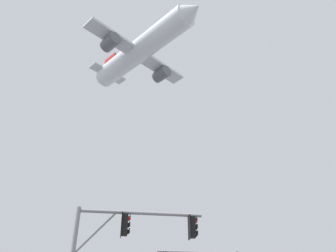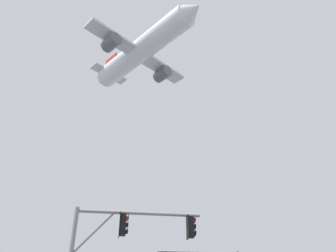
# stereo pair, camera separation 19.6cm
# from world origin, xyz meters

# --- Properties ---
(signal_pole_near) EXTENTS (5.41, 1.27, 5.55)m
(signal_pole_near) POSITION_xyz_m (-2.77, 7.45, 4.19)
(signal_pole_near) COLOR gray
(signal_pole_near) RESTS_ON ground
(airplane) EXTENTS (20.28, 19.23, 6.79)m
(airplane) POSITION_xyz_m (-6.24, 32.46, 38.45)
(airplane) COLOR white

